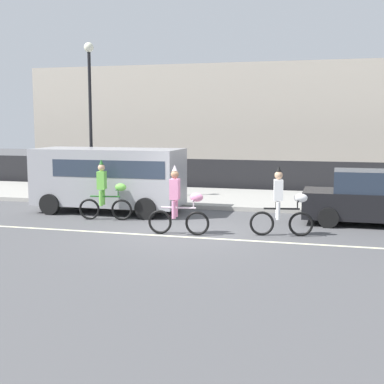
# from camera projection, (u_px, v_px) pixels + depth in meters

# --- Properties ---
(ground_plane) EXTENTS (80.00, 80.00, 0.00)m
(ground_plane) POSITION_uv_depth(u_px,v_px,m) (180.00, 233.00, 14.94)
(ground_plane) COLOR #4C4C4F
(road_centre_line) EXTENTS (36.00, 0.14, 0.01)m
(road_centre_line) POSITION_uv_depth(u_px,v_px,m) (175.00, 236.00, 14.46)
(road_centre_line) COLOR beige
(road_centre_line) RESTS_ON ground
(sidewalk_curb) EXTENTS (60.00, 5.00, 0.15)m
(sidewalk_curb) POSITION_uv_depth(u_px,v_px,m) (227.00, 198.00, 21.15)
(sidewalk_curb) COLOR #9E9B93
(sidewalk_curb) RESTS_ON ground
(fence_line) EXTENTS (40.00, 0.08, 1.40)m
(fence_line) POSITION_uv_depth(u_px,v_px,m) (240.00, 176.00, 23.84)
(fence_line) COLOR black
(fence_line) RESTS_ON ground
(building_backdrop) EXTENTS (28.00, 8.00, 6.17)m
(building_backdrop) POSITION_uv_depth(u_px,v_px,m) (281.00, 122.00, 31.52)
(building_backdrop) COLOR #B2A899
(building_backdrop) RESTS_ON ground
(parade_cyclist_lime) EXTENTS (1.71, 0.52, 1.92)m
(parade_cyclist_lime) POSITION_uv_depth(u_px,v_px,m) (106.00, 194.00, 16.79)
(parade_cyclist_lime) COLOR black
(parade_cyclist_lime) RESTS_ON ground
(parade_cyclist_pink) EXTENTS (1.72, 0.50, 1.92)m
(parade_cyclist_pink) POSITION_uv_depth(u_px,v_px,m) (179.00, 204.00, 14.59)
(parade_cyclist_pink) COLOR black
(parade_cyclist_pink) RESTS_ON ground
(parade_cyclist_zebra) EXTENTS (1.71, 0.53, 1.92)m
(parade_cyclist_zebra) POSITION_uv_depth(u_px,v_px,m) (282.00, 205.00, 14.43)
(parade_cyclist_zebra) COLOR black
(parade_cyclist_zebra) RESTS_ON ground
(parked_van_grey) EXTENTS (5.00, 2.22, 2.18)m
(parked_van_grey) POSITION_uv_depth(u_px,v_px,m) (111.00, 175.00, 18.21)
(parked_van_grey) COLOR #99999E
(parked_van_grey) RESTS_ON ground
(parked_car_black) EXTENTS (4.10, 1.92, 1.64)m
(parked_car_black) POSITION_uv_depth(u_px,v_px,m) (372.00, 199.00, 16.05)
(parked_car_black) COLOR black
(parked_car_black) RESTS_ON ground
(street_lamp_post) EXTENTS (0.36, 0.36, 5.86)m
(street_lamp_post) POSITION_uv_depth(u_px,v_px,m) (90.00, 98.00, 20.07)
(street_lamp_post) COLOR black
(street_lamp_post) RESTS_ON sidewalk_curb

